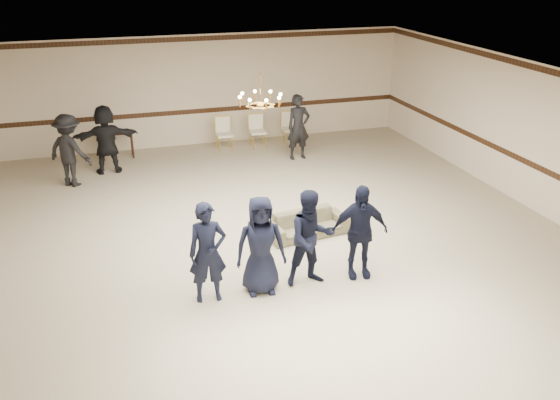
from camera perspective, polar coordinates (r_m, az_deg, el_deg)
The scene contains 16 objects.
room at distance 11.80m, azimuth -0.44°, elevation 3.13°, with size 12.01×14.01×3.21m.
chair_rail at distance 18.49m, azimuth -6.84°, elevation 8.22°, with size 12.00×0.02×0.14m, color #3B1D11.
crown_molding at distance 18.09m, azimuth -7.15°, elevation 14.62°, with size 12.00×0.02×0.14m, color #3B1D11.
chandelier at distance 12.37m, azimuth -1.84°, elevation 10.18°, with size 0.94×0.94×0.89m, color gold, non-canonical shape.
boy_a at distance 10.17m, azimuth -6.71°, elevation -4.86°, with size 0.63×0.42×1.73m, color black.
boy_b at distance 10.34m, azimuth -1.81°, elevation -4.21°, with size 0.85×0.55×1.73m, color black.
boy_c at distance 10.59m, azimuth 2.90°, elevation -3.55°, with size 0.84×0.66×1.73m, color black.
boy_d at distance 10.91m, azimuth 7.34°, elevation -2.90°, with size 1.02×0.42×1.73m, color black.
settee at distance 12.60m, azimuth 2.56°, elevation -2.23°, with size 1.69×0.66×0.49m, color #636242.
adult_left at distance 15.86m, azimuth -18.92°, elevation 4.36°, with size 1.16×0.67×1.80m, color black.
adult_mid at distance 16.52m, azimuth -15.80°, elevation 5.44°, with size 1.67×0.53×1.80m, color black.
adult_right at distance 17.01m, azimuth 1.72°, elevation 6.76°, with size 0.66×0.43×1.80m, color black.
banquet_chair_left at distance 17.90m, azimuth -5.17°, elevation 6.07°, with size 0.46×0.46×0.95m, color white, non-canonical shape.
banquet_chair_mid at distance 18.13m, azimuth -2.07°, elevation 6.36°, with size 0.46×0.46×0.95m, color white, non-canonical shape.
banquet_chair_right at distance 18.41m, azimuth 0.95°, elevation 6.62°, with size 0.46×0.46×0.95m, color white, non-canonical shape.
console_table at distance 17.77m, azimuth -14.82°, elevation 4.95°, with size 0.90×0.38×0.76m, color black.
Camera 1 is at (-3.24, -10.65, 5.52)m, focal length 39.54 mm.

